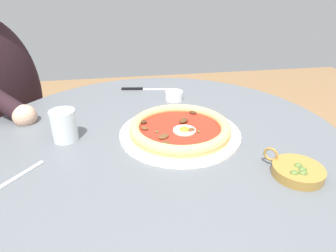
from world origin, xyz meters
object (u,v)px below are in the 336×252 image
(olive_pan, at_px, (297,171))
(fork_utensil, at_px, (6,184))
(ramekin_capers, at_px, (174,95))
(diner_person, at_px, (11,141))
(dining_table, at_px, (161,178))
(water_glass, at_px, (64,128))
(steak_knife, at_px, (140,89))
(pizza_on_plate, at_px, (180,129))

(olive_pan, bearing_deg, fork_utensil, -6.76)
(ramekin_capers, xyz_separation_m, diner_person, (0.65, -0.18, -0.22))
(dining_table, xyz_separation_m, water_glass, (0.25, 0.00, 0.20))
(olive_pan, bearing_deg, ramekin_capers, -69.71)
(dining_table, relative_size, steak_knife, 5.09)
(steak_knife, relative_size, diner_person, 0.17)
(fork_utensil, bearing_deg, ramekin_capers, -136.58)
(ramekin_capers, bearing_deg, steak_knife, -48.59)
(pizza_on_plate, xyz_separation_m, water_glass, (0.31, -0.02, 0.02))
(dining_table, relative_size, pizza_on_plate, 3.09)
(diner_person, bearing_deg, water_glass, 126.73)
(ramekin_capers, xyz_separation_m, fork_utensil, (0.44, 0.41, -0.02))
(dining_table, xyz_separation_m, diner_person, (0.56, -0.41, -0.05))
(olive_pan, bearing_deg, pizza_on_plate, -46.59)
(water_glass, relative_size, steak_knife, 0.42)
(water_glass, xyz_separation_m, ramekin_capers, (-0.34, -0.24, -0.02))
(dining_table, height_order, olive_pan, olive_pan)
(pizza_on_plate, relative_size, diner_person, 0.27)
(dining_table, xyz_separation_m, pizza_on_plate, (-0.05, 0.02, 0.18))
(steak_knife, distance_m, ramekin_capers, 0.17)
(ramekin_capers, relative_size, diner_person, 0.05)
(dining_table, xyz_separation_m, ramekin_capers, (-0.09, -0.24, 0.18))
(pizza_on_plate, height_order, diner_person, diner_person)
(water_glass, relative_size, olive_pan, 0.72)
(diner_person, bearing_deg, pizza_on_plate, 144.64)
(pizza_on_plate, height_order, olive_pan, olive_pan)
(pizza_on_plate, xyz_separation_m, diner_person, (0.62, -0.44, -0.22))
(steak_knife, bearing_deg, olive_pan, 115.50)
(ramekin_capers, bearing_deg, fork_utensil, 43.42)
(water_glass, distance_m, fork_utensil, 0.20)
(dining_table, distance_m, pizza_on_plate, 0.19)
(steak_knife, distance_m, diner_person, 0.58)
(dining_table, distance_m, water_glass, 0.32)
(water_glass, xyz_separation_m, fork_utensil, (0.10, 0.17, -0.03))
(olive_pan, xyz_separation_m, diner_person, (0.83, -0.66, -0.22))
(pizza_on_plate, xyz_separation_m, ramekin_capers, (-0.03, -0.26, -0.00))
(pizza_on_plate, relative_size, olive_pan, 2.82)
(fork_utensil, relative_size, diner_person, 0.13)
(water_glass, xyz_separation_m, diner_person, (0.31, -0.42, -0.24))
(olive_pan, bearing_deg, diner_person, -38.63)
(pizza_on_plate, xyz_separation_m, steak_knife, (0.08, -0.39, -0.01))
(water_glass, relative_size, diner_person, 0.07)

